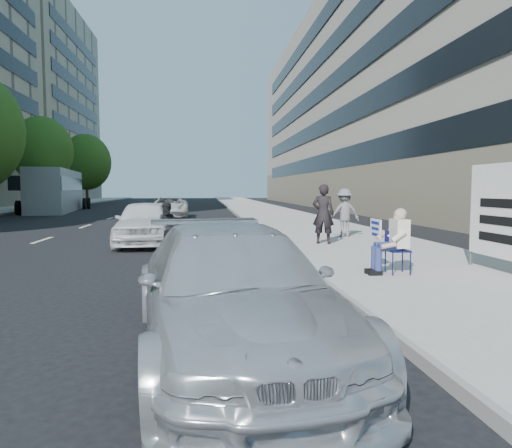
{
  "coord_description": "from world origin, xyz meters",
  "views": [
    {
      "loc": [
        -0.79,
        -8.93,
        1.84
      ],
      "look_at": [
        0.62,
        3.21,
        0.89
      ],
      "focal_mm": 32.0,
      "sensor_mm": 36.0,
      "label": 1
    }
  ],
  "objects": [
    {
      "name": "near_building",
      "position": [
        17.0,
        32.0,
        10.0
      ],
      "size": [
        14.0,
        70.0,
        20.0
      ],
      "primitive_type": "cube",
      "color": "gray",
      "rests_on": "ground"
    },
    {
      "name": "seated_protester",
      "position": [
        2.92,
        -0.33,
        0.87
      ],
      "size": [
        0.83,
        1.12,
        1.31
      ],
      "color": "#11144E",
      "rests_on": "near_sidewalk"
    },
    {
      "name": "bus",
      "position": [
        -12.45,
        29.21,
        1.64
      ],
      "size": [
        4.17,
        12.33,
        3.3
      ],
      "rotation": [
        0.0,
        0.0,
        0.14
      ],
      "color": "gray",
      "rests_on": "ground"
    },
    {
      "name": "tree_far_d",
      "position": [
        -13.7,
        30.0,
        4.89
      ],
      "size": [
        4.8,
        4.8,
        7.65
      ],
      "color": "#382616",
      "rests_on": "ground"
    },
    {
      "name": "white_sedan_far",
      "position": [
        -2.89,
        20.15,
        0.68
      ],
      "size": [
        2.39,
        4.97,
        1.37
      ],
      "primitive_type": "imported",
      "rotation": [
        0.0,
        0.0,
        0.02
      ],
      "color": "silver",
      "rests_on": "ground"
    },
    {
      "name": "pedestrian_woman",
      "position": [
        2.86,
        4.67,
        1.07
      ],
      "size": [
        0.79,
        0.66,
        1.84
      ],
      "primitive_type": "imported",
      "rotation": [
        0.0,
        0.0,
        2.75
      ],
      "color": "black",
      "rests_on": "near_sidewalk"
    },
    {
      "name": "tree_far_e",
      "position": [
        -13.7,
        44.0,
        4.78
      ],
      "size": [
        5.4,
        5.4,
        7.89
      ],
      "color": "#382616",
      "rests_on": "ground"
    },
    {
      "name": "jogger",
      "position": [
        4.14,
        6.6,
        0.99
      ],
      "size": [
        1.11,
        0.66,
        1.69
      ],
      "primitive_type": "imported",
      "rotation": [
        0.0,
        0.0,
        3.17
      ],
      "color": "slate",
      "rests_on": "near_sidewalk"
    },
    {
      "name": "near_sidewalk",
      "position": [
        4.0,
        20.0,
        0.07
      ],
      "size": [
        5.0,
        120.0,
        0.15
      ],
      "primitive_type": "cube",
      "color": "gray",
      "rests_on": "ground"
    },
    {
      "name": "parked_sedan",
      "position": [
        -0.49,
        -3.96,
        0.71
      ],
      "size": [
        2.57,
        5.1,
        1.42
      ],
      "primitive_type": "imported",
      "rotation": [
        0.0,
        0.0,
        0.12
      ],
      "color": "#B8BBC0",
      "rests_on": "ground"
    },
    {
      "name": "ground",
      "position": [
        0.0,
        0.0,
        0.0
      ],
      "size": [
        160.0,
        160.0,
        0.0
      ],
      "primitive_type": "plane",
      "color": "black",
      "rests_on": "ground"
    },
    {
      "name": "motorcycle",
      "position": [
        -1.86,
        5.12,
        0.64
      ],
      "size": [
        0.71,
        2.04,
        1.42
      ],
      "rotation": [
        0.0,
        0.0,
        -0.03
      ],
      "color": "black",
      "rests_on": "ground"
    },
    {
      "name": "white_sedan_near",
      "position": [
        -2.71,
        6.32,
        0.73
      ],
      "size": [
        1.88,
        4.36,
        1.47
      ],
      "primitive_type": "imported",
      "rotation": [
        0.0,
        0.0,
        0.03
      ],
      "color": "white",
      "rests_on": "ground"
    }
  ]
}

